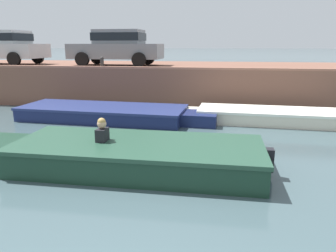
{
  "coord_description": "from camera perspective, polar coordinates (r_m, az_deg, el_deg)",
  "views": [
    {
      "loc": [
        1.2,
        -1.21,
        2.51
      ],
      "look_at": [
        0.39,
        3.92,
        1.21
      ],
      "focal_mm": 35.0,
      "sensor_mm": 36.0,
      "label": 1
    }
  ],
  "objects": [
    {
      "name": "boat_moored_central_cream",
      "position": [
        11.2,
        16.31,
        1.71
      ],
      "size": [
        5.65,
        1.81,
        0.44
      ],
      "color": "silver",
      "rests_on": "ground"
    },
    {
      "name": "motorboat_passing",
      "position": [
        6.83,
        -7.28,
        -5.04
      ],
      "size": [
        6.17,
        2.02,
        1.06
      ],
      "color": "#193828",
      "rests_on": "ground"
    },
    {
      "name": "far_quay_wall",
      "position": [
        15.55,
        4.57,
        7.68
      ],
      "size": [
        60.0,
        6.0,
        1.58
      ],
      "primitive_type": "cube",
      "color": "brown",
      "rests_on": "ground"
    },
    {
      "name": "mooring_bollard_mid",
      "position": [
        13.5,
        -11.42,
        10.88
      ],
      "size": [
        0.15,
        0.15,
        0.45
      ],
      "color": "#2D2B28",
      "rests_on": "far_quay_wall"
    },
    {
      "name": "boat_moored_west_navy",
      "position": [
        11.29,
        -9.99,
        2.21
      ],
      "size": [
        6.74,
        2.3,
        0.46
      ],
      "color": "navy",
      "rests_on": "ground"
    },
    {
      "name": "far_wall_coping",
      "position": [
        12.61,
        3.58,
        10.01
      ],
      "size": [
        60.0,
        0.24,
        0.08
      ],
      "primitive_type": "cube",
      "color": "#925F4C",
      "rests_on": "far_quay_wall"
    },
    {
      "name": "ground_plane",
      "position": [
        7.35,
        -0.96,
        -5.88
      ],
      "size": [
        400.0,
        400.0,
        0.0
      ],
      "primitive_type": "plane",
      "color": "#3D5156"
    },
    {
      "name": "car_leftmost_silver",
      "position": [
        17.59,
        -26.86,
        12.34
      ],
      "size": [
        4.09,
        2.11,
        1.54
      ],
      "color": "#B7BABC",
      "rests_on": "far_quay_wall"
    },
    {
      "name": "car_left_inner_grey",
      "position": [
        15.08,
        -8.81,
        13.6
      ],
      "size": [
        4.05,
        1.91,
        1.54
      ],
      "color": "slate",
      "rests_on": "far_quay_wall"
    }
  ]
}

